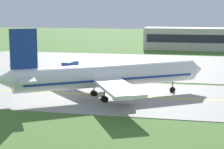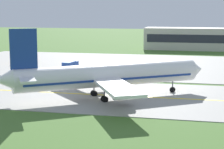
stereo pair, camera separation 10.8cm
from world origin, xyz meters
name	(u,v)px [view 1 (the left image)]	position (x,y,z in m)	size (l,w,h in m)	color
ground_plane	(128,97)	(0.00, 0.00, 0.00)	(500.00, 500.00, 0.00)	#47702D
taxiway_strip	(128,96)	(0.00, 0.00, 0.05)	(240.00, 28.00, 0.10)	#9E9B93
apron_pad	(192,67)	(10.00, 42.00, 0.05)	(140.00, 52.00, 0.10)	#9E9B93
taxiway_centreline	(128,96)	(0.00, 0.00, 0.11)	(220.00, 0.60, 0.01)	yellow
airplane_lead	(107,76)	(-3.45, -2.33, 4.13)	(34.27, 28.82, 12.70)	white
service_truck_baggage	(21,58)	(-38.86, 37.70, 1.53)	(2.84, 6.19, 2.60)	orange
service_truck_catering	(70,66)	(-20.00, 26.45, 1.53)	(2.81, 6.17, 2.60)	#264CA5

